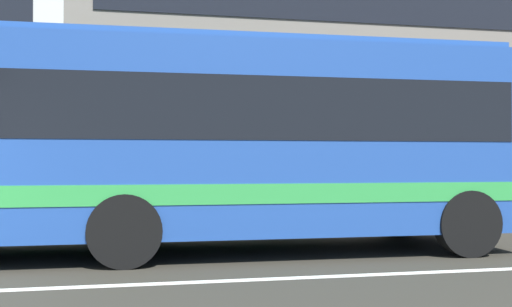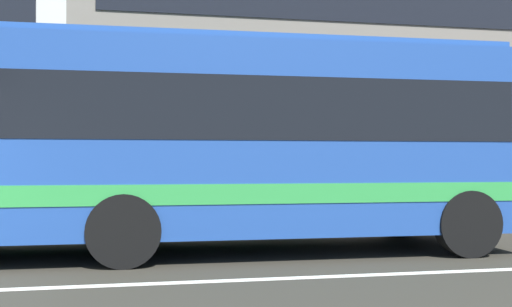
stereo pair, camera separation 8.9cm
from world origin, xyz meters
name	(u,v)px [view 2 (the right image)]	position (x,y,z in m)	size (l,w,h in m)	color
hedge_row_far	(10,206)	(0.88, 5.85, 0.49)	(12.97, 1.10, 0.99)	#195022
apartment_block_right	(339,50)	(11.47, 15.75, 5.97)	(20.04, 11.35, 11.95)	gray
transit_bus	(170,137)	(4.00, 2.27, 1.81)	(10.81, 2.80, 3.29)	#214797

